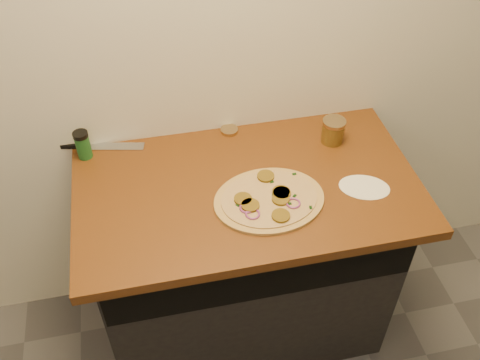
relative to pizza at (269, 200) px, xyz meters
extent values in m
cube|color=silver|center=(-0.05, 0.43, 0.44)|extent=(4.00, 0.02, 2.70)
cube|color=black|center=(-0.05, 0.13, -0.48)|extent=(1.10, 0.60, 0.86)
cube|color=brown|center=(-0.05, 0.10, -0.03)|extent=(1.20, 0.70, 0.04)
cylinder|color=tan|center=(0.00, 0.00, 0.00)|extent=(0.40, 0.40, 0.01)
cylinder|color=beige|center=(0.00, 0.00, 0.00)|extent=(0.34, 0.34, 0.00)
cylinder|color=brown|center=(0.05, 0.01, 0.01)|extent=(0.06, 0.06, 0.01)
cylinder|color=brown|center=(-0.09, 0.01, 0.01)|extent=(0.06, 0.06, 0.01)
cylinder|color=brown|center=(0.04, -0.02, 0.01)|extent=(0.06, 0.06, 0.01)
cylinder|color=brown|center=(0.01, 0.10, 0.01)|extent=(0.06, 0.06, 0.01)
cylinder|color=brown|center=(0.05, 0.02, 0.01)|extent=(0.06, 0.06, 0.01)
cylinder|color=brown|center=(0.02, -0.09, 0.01)|extent=(0.06, 0.06, 0.01)
cylinder|color=brown|center=(-0.07, -0.02, 0.01)|extent=(0.06, 0.06, 0.01)
torus|color=#86327D|center=(-0.07, -0.06, 0.01)|extent=(0.05, 0.05, 0.01)
torus|color=#86327D|center=(0.07, -0.04, 0.01)|extent=(0.05, 0.05, 0.01)
torus|color=#86327D|center=(-0.08, -0.03, 0.01)|extent=(0.05, 0.05, 0.01)
torus|color=#86327D|center=(-0.08, -0.01, 0.01)|extent=(0.05, 0.05, 0.01)
cube|color=black|center=(0.12, -0.07, 0.01)|extent=(0.01, 0.01, 0.00)
cube|color=black|center=(0.09, -0.01, 0.01)|extent=(0.02, 0.02, 0.00)
cube|color=black|center=(0.12, 0.09, 0.01)|extent=(0.01, 0.01, 0.00)
cube|color=black|center=(-0.10, 0.03, 0.01)|extent=(0.02, 0.02, 0.00)
cube|color=black|center=(-0.07, -0.04, 0.01)|extent=(0.01, 0.01, 0.00)
cube|color=black|center=(-0.11, -0.01, 0.01)|extent=(0.02, 0.02, 0.00)
cube|color=black|center=(0.06, -0.04, 0.01)|extent=(0.01, 0.01, 0.00)
cube|color=black|center=(0.02, 0.01, 0.01)|extent=(0.02, 0.02, 0.00)
cube|color=black|center=(0.03, 0.07, 0.01)|extent=(0.01, 0.01, 0.00)
cube|color=#B7BAC1|center=(-0.50, 0.40, -0.01)|extent=(0.23, 0.09, 0.01)
cube|color=black|center=(-0.65, 0.43, 0.00)|extent=(0.12, 0.05, 0.02)
cylinder|color=tan|center=(-0.06, 0.40, 0.00)|extent=(0.08, 0.08, 0.01)
cylinder|color=#9C170F|center=(0.31, 0.26, 0.03)|extent=(0.08, 0.08, 0.08)
cylinder|color=tan|center=(0.31, 0.26, 0.08)|extent=(0.09, 0.09, 0.01)
cylinder|color=#1B5722|center=(-0.60, 0.37, 0.04)|extent=(0.05, 0.05, 0.09)
cylinder|color=black|center=(-0.60, 0.37, 0.09)|extent=(0.06, 0.06, 0.02)
cylinder|color=white|center=(0.34, 0.00, -0.01)|extent=(0.23, 0.23, 0.00)
camera|label=1|loc=(-0.36, -1.20, 1.29)|focal=40.00mm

